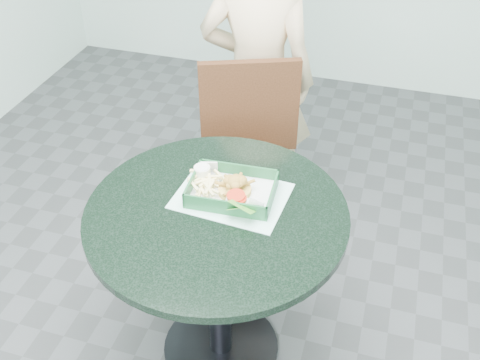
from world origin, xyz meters
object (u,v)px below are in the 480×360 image
(diner_person, at_px, (257,82))
(crab_sandwich, at_px, (235,189))
(food_basket, at_px, (232,196))
(sauce_ramekin, at_px, (204,174))
(dining_chair, at_px, (242,151))
(cafe_table, at_px, (218,250))

(diner_person, bearing_deg, crab_sandwich, 96.02)
(crab_sandwich, bearing_deg, food_basket, -170.79)
(diner_person, relative_size, crab_sandwich, 12.98)
(crab_sandwich, relative_size, sauce_ramekin, 1.93)
(dining_chair, distance_m, food_basket, 0.65)
(dining_chair, xyz_separation_m, sauce_ramekin, (0.01, -0.53, 0.27))
(sauce_ramekin, bearing_deg, dining_chair, 91.57)
(dining_chair, xyz_separation_m, food_basket, (0.14, -0.59, 0.23))
(dining_chair, bearing_deg, cafe_table, -102.52)
(sauce_ramekin, bearing_deg, diner_person, 91.65)
(food_basket, xyz_separation_m, sauce_ramekin, (-0.12, 0.05, 0.03))
(cafe_table, xyz_separation_m, crab_sandwich, (0.04, 0.09, 0.22))
(cafe_table, height_order, food_basket, food_basket)
(food_basket, distance_m, sauce_ramekin, 0.14)
(dining_chair, height_order, diner_person, diner_person)
(dining_chair, bearing_deg, sauce_ramekin, -110.11)
(crab_sandwich, bearing_deg, diner_person, 100.14)
(dining_chair, bearing_deg, diner_person, 70.13)
(diner_person, distance_m, crab_sandwich, 0.88)
(dining_chair, distance_m, crab_sandwich, 0.66)
(dining_chair, relative_size, crab_sandwich, 8.12)
(crab_sandwich, bearing_deg, cafe_table, -112.30)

